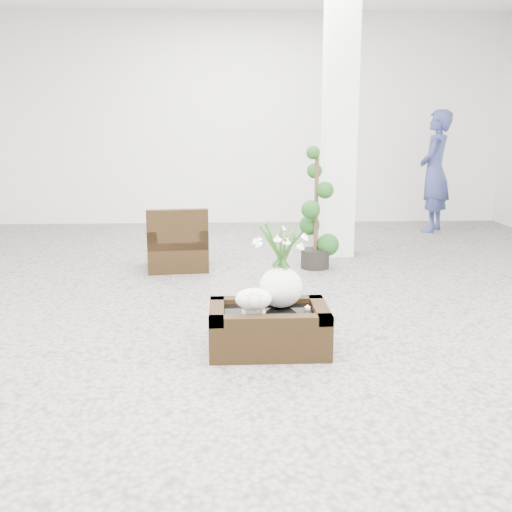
{
  "coord_description": "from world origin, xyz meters",
  "views": [
    {
      "loc": [
        -0.24,
        -5.12,
        1.72
      ],
      "look_at": [
        0.0,
        -0.1,
        0.62
      ],
      "focal_mm": 43.14,
      "sensor_mm": 36.0,
      "label": 1
    }
  ],
  "objects": [
    {
      "name": "ground",
      "position": [
        0.0,
        0.0,
        0.0
      ],
      "size": [
        11.0,
        11.0,
        0.0
      ],
      "primitive_type": "plane",
      "color": "gray",
      "rests_on": "ground"
    },
    {
      "name": "column",
      "position": [
        1.2,
        2.8,
        1.75
      ],
      "size": [
        0.4,
        0.4,
        3.5
      ],
      "primitive_type": "cube",
      "color": "white",
      "rests_on": "ground"
    },
    {
      "name": "coffee_table",
      "position": [
        0.07,
        -0.66,
        0.16
      ],
      "size": [
        0.9,
        0.6,
        0.31
      ],
      "primitive_type": "cube",
      "color": "black",
      "rests_on": "ground"
    },
    {
      "name": "sheep_figurine",
      "position": [
        -0.05,
        -0.76,
        0.42
      ],
      "size": [
        0.28,
        0.23,
        0.21
      ],
      "primitive_type": "ellipsoid",
      "color": "white",
      "rests_on": "coffee_table"
    },
    {
      "name": "planter_narcissus",
      "position": [
        0.17,
        -0.56,
        0.71
      ],
      "size": [
        0.44,
        0.44,
        0.8
      ],
      "primitive_type": null,
      "color": "white",
      "rests_on": "coffee_table"
    },
    {
      "name": "tealight",
      "position": [
        0.37,
        -0.64,
        0.33
      ],
      "size": [
        0.04,
        0.04,
        0.03
      ],
      "primitive_type": "cylinder",
      "color": "white",
      "rests_on": "coffee_table"
    },
    {
      "name": "armchair",
      "position": [
        -0.84,
        2.11,
        0.37
      ],
      "size": [
        0.77,
        0.75,
        0.75
      ],
      "primitive_type": "cube",
      "rotation": [
        0.0,
        0.0,
        3.26
      ],
      "color": "black",
      "rests_on": "ground"
    },
    {
      "name": "topiary",
      "position": [
        0.81,
        2.03,
        0.71
      ],
      "size": [
        0.38,
        0.38,
        1.42
      ],
      "primitive_type": null,
      "color": "#173F14",
      "rests_on": "ground"
    },
    {
      "name": "shopper",
      "position": [
        3.05,
        4.5,
        0.95
      ],
      "size": [
        0.75,
        0.83,
        1.91
      ],
      "primitive_type": "imported",
      "rotation": [
        0.0,
        0.0,
        -2.11
      ],
      "color": "navy",
      "rests_on": "ground"
    }
  ]
}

